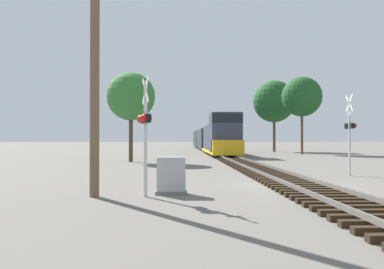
{
  "coord_description": "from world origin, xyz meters",
  "views": [
    {
      "loc": [
        -4.79,
        -14.93,
        1.94
      ],
      "look_at": [
        -3.97,
        8.45,
        2.19
      ],
      "focal_mm": 35.0,
      "sensor_mm": 36.0,
      "label": 1
    }
  ],
  "objects": [
    {
      "name": "tree_deep_background",
      "position": [
        9.43,
        40.4,
        7.48
      ],
      "size": [
        6.26,
        6.26,
        10.62
      ],
      "color": "brown",
      "rests_on": "ground"
    },
    {
      "name": "relay_cabinet",
      "position": [
        -5.06,
        -1.88,
        0.63
      ],
      "size": [
        1.09,
        0.54,
        1.29
      ],
      "color": "slate",
      "rests_on": "ground"
    },
    {
      "name": "tree_far_right",
      "position": [
        -8.78,
        16.27,
        5.42
      ],
      "size": [
        4.02,
        4.02,
        7.46
      ],
      "color": "#473521",
      "rests_on": "ground"
    },
    {
      "name": "tree_mid_background",
      "position": [
        10.54,
        31.12,
        7.15
      ],
      "size": [
        4.96,
        4.96,
        9.65
      ],
      "color": "brown",
      "rests_on": "ground"
    },
    {
      "name": "freight_train",
      "position": [
        0.0,
        45.71,
        1.91
      ],
      "size": [
        3.11,
        52.49,
        4.57
      ],
      "color": "#33384C",
      "rests_on": "ground"
    },
    {
      "name": "utility_pole",
      "position": [
        -7.6,
        -2.36,
        4.6
      ],
      "size": [
        1.8,
        0.31,
        8.97
      ],
      "color": "brown",
      "rests_on": "ground"
    },
    {
      "name": "crossing_signal_far",
      "position": [
        4.16,
        4.32,
        2.45
      ],
      "size": [
        0.36,
        1.01,
        4.27
      ],
      "rotation": [
        0.0,
        0.0,
        1.52
      ],
      "color": "silver",
      "rests_on": "ground"
    },
    {
      "name": "crossing_signal_near",
      "position": [
        -5.93,
        -2.45,
        2.43
      ],
      "size": [
        0.57,
        1.01,
        4.02
      ],
      "rotation": [
        0.0,
        0.0,
        -1.27
      ],
      "color": "silver",
      "rests_on": "ground"
    },
    {
      "name": "rail_track_bed",
      "position": [
        0.0,
        -0.0,
        0.14
      ],
      "size": [
        2.6,
        160.0,
        0.31
      ],
      "color": "black",
      "rests_on": "ground"
    },
    {
      "name": "ground_plane",
      "position": [
        0.0,
        0.0,
        0.0
      ],
      "size": [
        400.0,
        400.0,
        0.0
      ],
      "primitive_type": "plane",
      "color": "#666059"
    }
  ]
}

